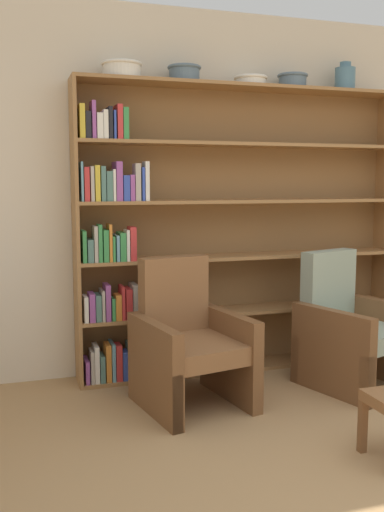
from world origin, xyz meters
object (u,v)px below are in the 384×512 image
at_px(bowl_copper, 184,73).
at_px(bowl_terracotta, 251,80).
at_px(bowl_sage, 122,69).
at_px(armchair_leather, 189,344).
at_px(vase_tall, 345,78).
at_px(armchair_cushioned, 351,330).
at_px(bowl_olive, 293,80).
at_px(bookshelf, 214,234).

height_order(bowl_copper, bowl_terracotta, bowl_copper).
height_order(bowl_sage, armchair_leather, bowl_sage).
bearing_deg(vase_tall, armchair_cushioned, -113.44).
xyz_separation_m(bowl_sage, bowl_olive, (1.33, -0.00, -0.00)).
bearing_deg(armchair_leather, bowl_copper, -115.09).
distance_m(bowl_terracotta, armchair_cushioned, 1.99).
bearing_deg(bookshelf, bowl_sage, -178.09).
bearing_deg(armchair_leather, bowl_sage, -73.09).
bearing_deg(bowl_copper, bowl_olive, 0.00).
height_order(bowl_terracotta, vase_tall, vase_tall).
distance_m(bowl_copper, vase_tall, 1.33).
bearing_deg(bowl_copper, armchair_leather, -104.37).
bearing_deg(bowl_olive, bowl_sage, 180.00).
distance_m(bookshelf, bowl_sage, 1.37).
distance_m(vase_tall, armchair_cushioned, 1.98).
height_order(bowl_terracotta, armchair_cushioned, bowl_terracotta).
relative_size(vase_tall, armchair_leather, 0.23).
bearing_deg(vase_tall, bowl_sage, 180.00).
bearing_deg(bowl_terracotta, bowl_sage, 180.00).
height_order(bowl_sage, bowl_terracotta, bowl_sage).
relative_size(bowl_terracotta, bowl_olive, 1.08).
relative_size(bowl_sage, vase_tall, 1.30).
bearing_deg(armchair_cushioned, bowl_sage, -39.57).
bearing_deg(bowl_olive, bowl_terracotta, 180.00).
bearing_deg(bowl_sage, armchair_cushioned, -20.98).
relative_size(bowl_copper, bowl_terracotta, 0.97).
xyz_separation_m(bowl_olive, armchair_leather, (-1.02, -0.59, -1.84)).
bearing_deg(bowl_sage, bowl_copper, -0.00).
relative_size(bookshelf, bowl_terracotta, 10.18).
height_order(bookshelf, bowl_copper, bowl_copper).
bearing_deg(armchair_leather, bowl_olive, -160.86).
xyz_separation_m(bookshelf, armchair_leather, (-0.40, -0.61, -0.67)).
bearing_deg(bowl_terracotta, bowl_copper, 180.00).
bearing_deg(bowl_copper, armchair_cushioned, -28.64).
bearing_deg(bookshelf, vase_tall, -1.23).
height_order(bowl_olive, armchair_leather, bowl_olive).
height_order(bowl_copper, vase_tall, vase_tall).
bearing_deg(bowl_sage, armchair_leather, -62.37).
xyz_separation_m(bowl_sage, vase_tall, (1.79, 0.00, 0.03)).
bearing_deg(vase_tall, armchair_leather, -158.43).
distance_m(bowl_olive, armchair_leather, 2.18).
height_order(armchair_leather, armchair_cushioned, same).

